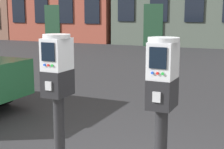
# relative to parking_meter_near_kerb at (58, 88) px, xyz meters

# --- Properties ---
(parking_meter_near_kerb) EXTENTS (0.22, 0.25, 1.39)m
(parking_meter_near_kerb) POSITION_rel_parking_meter_near_kerb_xyz_m (0.00, 0.00, 0.00)
(parking_meter_near_kerb) COLOR black
(parking_meter_near_kerb) RESTS_ON sidewalk_slab
(parking_meter_twin_adjacent) EXTENTS (0.22, 0.25, 1.39)m
(parking_meter_twin_adjacent) POSITION_rel_parking_meter_near_kerb_xyz_m (0.86, 0.00, 0.00)
(parking_meter_twin_adjacent) COLOR black
(parking_meter_twin_adjacent) RESTS_ON sidewalk_slab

